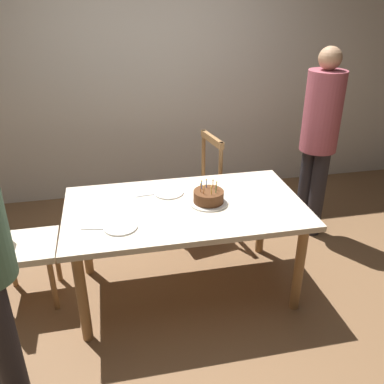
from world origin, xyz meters
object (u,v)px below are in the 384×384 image
(plate_near_celebrant, at_px, (120,227))
(chair_spindle_back, at_px, (194,190))
(chair_upholstered, at_px, (10,239))
(dining_table, at_px, (185,216))
(birthday_cake, at_px, (208,197))
(plate_far_side, at_px, (169,193))
(person_guest, at_px, (319,134))

(plate_near_celebrant, bearing_deg, chair_spindle_back, 55.20)
(plate_near_celebrant, distance_m, chair_upholstered, 0.87)
(dining_table, distance_m, plate_near_celebrant, 0.52)
(plate_near_celebrant, bearing_deg, dining_table, 24.62)
(birthday_cake, relative_size, chair_spindle_back, 0.29)
(plate_far_side, xyz_separation_m, chair_upholstered, (-1.15, -0.07, -0.21))
(dining_table, distance_m, birthday_cake, 0.21)
(plate_near_celebrant, height_order, person_guest, person_guest)
(dining_table, distance_m, chair_upholstered, 1.24)
(plate_far_side, distance_m, chair_spindle_back, 0.73)
(birthday_cake, xyz_separation_m, plate_near_celebrant, (-0.63, -0.21, -0.04))
(dining_table, bearing_deg, person_guest, 25.36)
(person_guest, bearing_deg, dining_table, -154.64)
(chair_spindle_back, distance_m, person_guest, 1.21)
(dining_table, xyz_separation_m, birthday_cake, (0.17, 0.00, 0.13))
(dining_table, distance_m, plate_far_side, 0.25)
(dining_table, bearing_deg, birthday_cake, 0.98)
(plate_far_side, bearing_deg, chair_spindle_back, 61.11)
(birthday_cake, height_order, plate_far_side, birthday_cake)
(dining_table, relative_size, person_guest, 0.99)
(plate_far_side, xyz_separation_m, person_guest, (1.40, 0.41, 0.23))
(plate_near_celebrant, xyz_separation_m, chair_spindle_back, (0.70, 1.01, -0.28))
(dining_table, xyz_separation_m, chair_spindle_back, (0.24, 0.80, -0.19))
(dining_table, height_order, plate_near_celebrant, plate_near_celebrant)
(plate_far_side, relative_size, chair_upholstered, 0.23)
(plate_far_side, bearing_deg, person_guest, 16.41)
(dining_table, height_order, chair_spindle_back, chair_spindle_back)
(birthday_cake, distance_m, chair_spindle_back, 0.86)
(person_guest, bearing_deg, plate_far_side, -163.59)
(chair_upholstered, bearing_deg, plate_near_celebrant, -24.63)
(chair_spindle_back, bearing_deg, person_guest, -9.05)
(dining_table, relative_size, plate_far_side, 7.64)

